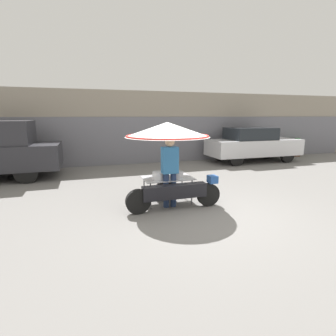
{
  "coord_description": "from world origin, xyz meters",
  "views": [
    {
      "loc": [
        -2.42,
        -5.11,
        2.17
      ],
      "look_at": [
        -0.47,
        0.92,
        0.9
      ],
      "focal_mm": 28.0,
      "sensor_mm": 36.0,
      "label": 1
    }
  ],
  "objects": [
    {
      "name": "shopfront_building",
      "position": [
        0.0,
        7.69,
        1.62
      ],
      "size": [
        28.0,
        2.06,
        3.27
      ],
      "color": "gray",
      "rests_on": "ground"
    },
    {
      "name": "vendor_motorcycle_cart",
      "position": [
        -0.47,
        0.92,
        1.61
      ],
      "size": [
        2.29,
        2.07,
        2.02
      ],
      "color": "black",
      "rests_on": "ground"
    },
    {
      "name": "vendor_person",
      "position": [
        -0.52,
        0.64,
        0.95
      ],
      "size": [
        0.38,
        0.23,
        1.68
      ],
      "color": "navy",
      "rests_on": "ground"
    },
    {
      "name": "ground_plane",
      "position": [
        0.0,
        0.0,
        0.0
      ],
      "size": [
        36.0,
        36.0,
        0.0
      ],
      "primitive_type": "plane",
      "color": "slate"
    },
    {
      "name": "parked_car",
      "position": [
        5.23,
        5.48,
        0.83
      ],
      "size": [
        4.42,
        1.68,
        1.62
      ],
      "color": "black",
      "rests_on": "ground"
    },
    {
      "name": "potted_plant",
      "position": [
        8.59,
        6.25,
        0.56
      ],
      "size": [
        0.76,
        0.76,
        0.99
      ],
      "color": "brown",
      "rests_on": "ground"
    }
  ]
}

